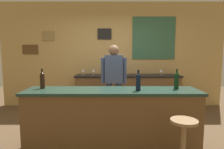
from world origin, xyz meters
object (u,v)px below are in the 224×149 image
object	(u,v)px
wine_glass_b	(93,71)
wine_glass_c	(161,71)
bartender	(113,79)
wine_bottle_c	(176,80)
wine_glass_a	(83,71)
bar_stool	(183,137)
wine_bottle_a	(42,80)
wine_bottle_b	(138,81)

from	to	relation	value
wine_glass_b	wine_glass_c	xyz separation A→B (m)	(1.71, -0.03, 0.00)
bartender	wine_bottle_c	distance (m)	1.36
wine_glass_b	bartender	bearing A→B (deg)	-63.23
wine_glass_b	wine_glass_c	bearing A→B (deg)	-0.92
wine_bottle_c	bartender	bearing A→B (deg)	134.53
wine_glass_a	bar_stool	bearing A→B (deg)	-59.59
wine_glass_a	wine_bottle_a	bearing A→B (deg)	-99.34
wine_bottle_b	wine_glass_a	distance (m)	2.44
bartender	wine_bottle_b	bearing A→B (deg)	-72.51
bar_stool	wine_glass_b	size ratio (longest dim) A/B	4.39
bartender	wine_glass_c	xyz separation A→B (m)	(1.21, 0.98, 0.07)
wine_bottle_c	wine_glass_a	xyz separation A→B (m)	(-1.73, 2.03, -0.05)
bartender	bar_stool	distance (m)	1.91
wine_glass_a	wine_glass_b	bearing A→B (deg)	-11.73
wine_bottle_c	wine_glass_b	world-z (taller)	wine_bottle_c
wine_bottle_c	wine_bottle_b	bearing A→B (deg)	-167.41
bar_stool	wine_glass_c	bearing A→B (deg)	81.67
bar_stool	wine_bottle_b	world-z (taller)	wine_bottle_b
bar_stool	wine_bottle_b	bearing A→B (deg)	130.11
wine_bottle_c	wine_glass_a	distance (m)	2.66
bar_stool	wine_bottle_c	xyz separation A→B (m)	(0.13, 0.70, 0.60)
wine_glass_b	wine_glass_a	bearing A→B (deg)	168.27
bar_stool	wine_bottle_a	xyz separation A→B (m)	(-1.93, 0.73, 0.60)
wine_bottle_b	wine_bottle_a	bearing A→B (deg)	173.63
wine_bottle_a	wine_glass_c	world-z (taller)	wine_bottle_a
wine_bottle_a	wine_glass_b	world-z (taller)	wine_bottle_a
bartender	wine_glass_c	size ratio (longest dim) A/B	10.45
wine_glass_c	wine_bottle_b	bearing A→B (deg)	-112.51
wine_bottle_a	wine_glass_a	distance (m)	2.03
bar_stool	wine_glass_c	xyz separation A→B (m)	(0.39, 2.64, 0.55)
bartender	wine_glass_b	world-z (taller)	bartender
bar_stool	wine_glass_b	distance (m)	3.03
bar_stool	bartender	bearing A→B (deg)	116.28
wine_bottle_b	wine_glass_b	bearing A→B (deg)	112.08
wine_bottle_c	wine_glass_b	xyz separation A→B (m)	(-1.46, 1.97, -0.05)
bar_stool	wine_bottle_a	bearing A→B (deg)	159.38
wine_bottle_a	wine_bottle_c	xyz separation A→B (m)	(2.05, -0.03, 0.00)
wine_glass_c	bar_stool	bearing A→B (deg)	-98.33
bartender	wine_bottle_c	world-z (taller)	bartender
wine_glass_a	bartender	bearing A→B (deg)	-53.79
wine_glass_a	wine_glass_c	size ratio (longest dim) A/B	1.00
wine_bottle_a	wine_glass_a	xyz separation A→B (m)	(0.33, 2.00, -0.05)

